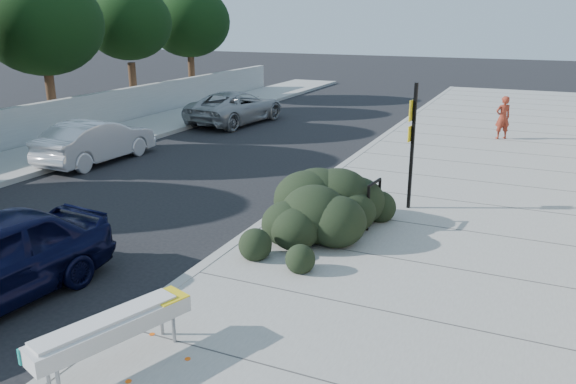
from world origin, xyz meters
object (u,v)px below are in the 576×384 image
(bench, at_px, (113,328))
(pedestrian, at_px, (503,118))
(bike_rack, at_px, (374,199))
(wagon_silver, at_px, (97,141))
(sign_post, at_px, (412,139))
(suv_silver, at_px, (236,107))

(bench, height_order, pedestrian, pedestrian)
(pedestrian, bearing_deg, bike_rack, 47.24)
(bench, height_order, wagon_silver, wagon_silver)
(sign_post, bearing_deg, pedestrian, 91.28)
(bike_rack, relative_size, suv_silver, 0.20)
(bike_rack, distance_m, pedestrian, 10.87)
(suv_silver, bearing_deg, bench, 120.49)
(wagon_silver, bearing_deg, sign_post, 176.67)
(bench, distance_m, bike_rack, 6.47)
(bench, relative_size, pedestrian, 1.38)
(bike_rack, bearing_deg, wagon_silver, 172.57)
(sign_post, distance_m, wagon_silver, 10.28)
(sign_post, relative_size, pedestrian, 1.86)
(sign_post, distance_m, pedestrian, 9.36)
(bench, xyz_separation_m, wagon_silver, (-8.10, 8.66, 0.02))
(wagon_silver, distance_m, pedestrian, 14.26)
(wagon_silver, relative_size, pedestrian, 2.63)
(bike_rack, relative_size, pedestrian, 0.64)
(sign_post, distance_m, suv_silver, 12.97)
(bike_rack, distance_m, suv_silver, 13.70)
(bench, height_order, suv_silver, suv_silver)
(bench, relative_size, sign_post, 0.74)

